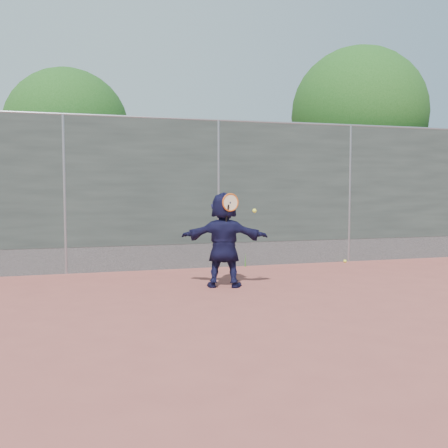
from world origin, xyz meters
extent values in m
plane|color=#9E4C42|center=(0.00, 0.00, 0.00)|extent=(80.00, 80.00, 0.00)
imported|color=#131335|center=(-0.46, 1.47, 0.78)|extent=(1.51, 0.89, 1.56)
sphere|color=#EEF436|center=(2.83, 3.34, 0.03)|extent=(0.07, 0.07, 0.07)
cube|color=#38423D|center=(0.00, 3.50, 1.75)|extent=(20.00, 0.04, 2.50)
cube|color=slate|center=(0.00, 3.50, 0.25)|extent=(20.00, 0.03, 0.50)
cylinder|color=gray|center=(0.00, 3.50, 3.00)|extent=(20.00, 0.05, 0.05)
cylinder|color=gray|center=(-3.00, 3.50, 1.50)|extent=(0.06, 0.06, 3.00)
cylinder|color=gray|center=(0.00, 3.50, 1.50)|extent=(0.06, 0.06, 3.00)
cylinder|color=gray|center=(3.00, 3.50, 1.50)|extent=(0.06, 0.06, 3.00)
torus|color=#CB4F13|center=(-0.41, 1.27, 1.40)|extent=(0.29, 0.09, 0.29)
cylinder|color=beige|center=(-0.41, 1.27, 1.40)|extent=(0.25, 0.06, 0.25)
cylinder|color=black|center=(-0.46, 1.29, 1.20)|extent=(0.06, 0.13, 0.33)
sphere|color=#EEF436|center=(0.01, 1.29, 1.26)|extent=(0.07, 0.07, 0.07)
cylinder|color=#382314|center=(4.50, 5.70, 1.30)|extent=(0.28, 0.28, 2.60)
sphere|color=#23561C|center=(4.50, 5.70, 3.59)|extent=(3.60, 3.60, 3.60)
sphere|color=#23561C|center=(5.22, 5.90, 3.23)|extent=(2.52, 2.52, 2.52)
cylinder|color=#382314|center=(-3.00, 6.50, 1.10)|extent=(0.28, 0.28, 2.20)
sphere|color=#23561C|center=(-3.00, 6.50, 3.03)|extent=(3.00, 3.00, 3.00)
sphere|color=#23561C|center=(-2.40, 6.70, 2.73)|extent=(2.10, 2.10, 2.10)
cone|color=#387226|center=(0.25, 3.38, 0.13)|extent=(0.03, 0.03, 0.26)
cone|color=#387226|center=(0.55, 3.40, 0.15)|extent=(0.03, 0.03, 0.30)
cone|color=#387226|center=(-0.10, 3.36, 0.11)|extent=(0.03, 0.03, 0.22)
camera|label=1|loc=(-2.67, -6.35, 1.61)|focal=40.00mm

